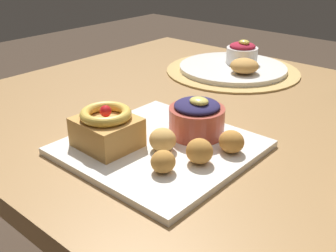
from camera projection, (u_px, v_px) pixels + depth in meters
dining_table at (238, 162)px, 0.87m from camera, size 1.22×0.93×0.73m
woven_placemat at (232, 71)px, 1.11m from camera, size 0.36×0.36×0.00m
front_plate at (160, 147)px, 0.70m from camera, size 0.29×0.29×0.01m
cake_slice at (107, 128)px, 0.68m from camera, size 0.10×0.09×0.07m
berry_ramekin at (197, 118)px, 0.72m from camera, size 0.10×0.10×0.07m
fritter_front at (163, 162)px, 0.61m from camera, size 0.04×0.04×0.03m
fritter_middle at (232, 142)px, 0.66m from camera, size 0.04×0.04×0.04m
fritter_back at (199, 151)px, 0.63m from camera, size 0.04×0.04×0.04m
fritter_extra at (163, 140)px, 0.67m from camera, size 0.05×0.04×0.04m
back_plate at (233, 68)px, 1.11m from camera, size 0.29×0.29×0.01m
back_ramekin at (242, 53)px, 1.12m from camera, size 0.09×0.09×0.07m
back_pastry at (244, 66)px, 1.04m from camera, size 0.07×0.07×0.04m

